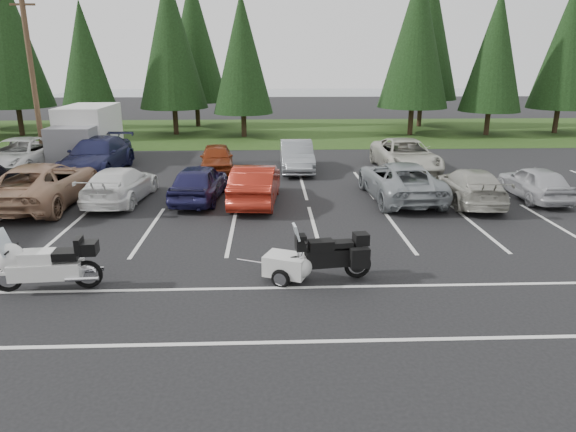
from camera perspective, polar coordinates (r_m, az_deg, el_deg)
The scene contains 30 objects.
ground at distance 15.94m, azimuth -8.25°, elevation -2.67°, with size 120.00×120.00×0.00m, color black.
grass_strip at distance 39.31m, azimuth -4.74°, elevation 9.30°, with size 80.00×16.00×0.01m, color #1D3711.
lake_water at distance 70.15m, azimuth -0.33°, elevation 12.81°, with size 70.00×50.00×0.02m, color slate.
utility_pole at distance 29.35m, azimuth -26.58°, elevation 14.15°, with size 1.60×0.26×9.00m.
box_truck at distance 29.34m, azimuth -21.75°, elevation 8.32°, with size 2.40×5.60×2.90m, color silver, non-canonical shape.
stall_markings at distance 17.82m, azimuth -7.61°, elevation -0.48°, with size 32.00×16.00×0.01m, color silver.
conifer_2 at distance 41.69m, azimuth -28.76°, elevation 17.38°, with size 5.10×5.10×11.89m.
conifer_3 at distance 38.30m, azimuth -21.66°, elevation 15.90°, with size 3.87×3.87×9.02m.
conifer_4 at distance 38.41m, azimuth -12.94°, elevation 18.53°, with size 4.80×4.80×11.17m.
conifer_5 at distance 36.55m, azimuth -5.12°, elevation 17.55°, with size 4.14×4.14×9.63m.
conifer_6 at distance 38.43m, azimuth 14.09°, elevation 18.72°, with size 4.93×4.93×11.48m.
conifer_7 at distance 39.96m, azimuth 22.04°, elevation 16.65°, with size 4.27×4.27×9.94m.
conifer_8 at distance 43.13m, azimuth 28.62°, elevation 16.28°, with size 4.53×4.53×10.56m.
conifer_back_b at distance 42.81m, azimuth -10.43°, elevation 18.82°, with size 4.97×4.97×11.58m.
conifer_back_c at distance 43.53m, azimuth 15.08°, elevation 19.45°, with size 5.50×5.50×12.81m.
car_near_2 at distance 21.47m, azimuth -25.54°, elevation 3.25°, with size 2.69×5.83×1.62m, color #A57D60.
car_near_3 at distance 20.88m, azimuth -18.12°, elevation 3.35°, with size 1.89×4.64×1.35m, color white.
car_near_4 at distance 20.27m, azimuth -9.86°, elevation 3.71°, with size 1.72×4.27×1.45m, color #1D1C47.
car_near_5 at distance 19.67m, azimuth -3.63°, elevation 3.58°, with size 1.58×4.54×1.50m, color maroon.
car_near_6 at distance 20.70m, azimuth 12.31°, elevation 3.89°, with size 2.46×5.34×1.48m, color gray.
car_near_7 at distance 20.89m, azimuth 19.62°, elevation 3.16°, with size 1.85×4.55×1.32m, color #A4A296.
car_near_8 at distance 22.43m, azimuth 25.75°, elevation 3.37°, with size 1.57×3.89×1.33m, color #AEAFB3.
car_far_0 at distance 28.28m, azimuth -27.69°, elevation 5.96°, with size 2.68×5.82×1.62m, color white.
car_far_1 at distance 26.59m, azimuth -20.45°, elevation 6.30°, with size 2.33×5.74×1.67m, color #1B1D44.
car_far_2 at distance 25.45m, azimuth -7.92°, elevation 6.38°, with size 1.56×3.88×1.32m, color maroon.
car_far_3 at distance 25.42m, azimuth 0.96°, elevation 6.68°, with size 1.54×4.41×1.45m, color slate.
car_far_4 at distance 25.94m, azimuth 12.91°, elevation 6.56°, with size 2.56×5.55×1.54m, color #BAB8AB.
touring_motorcycle at distance 13.50m, azimuth -25.39°, elevation -4.39°, with size 2.84×0.87×1.57m, color silver, non-canonical shape.
cargo_trailer at distance 12.87m, azimuth -0.19°, elevation -5.76°, with size 1.51×0.85×0.70m, color silver, non-canonical shape.
adventure_motorcycle at distance 12.76m, azimuth 4.37°, elevation -3.94°, with size 2.55×0.89×1.55m, color black, non-canonical shape.
Camera 1 is at (1.71, -14.91, 5.37)m, focal length 32.00 mm.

